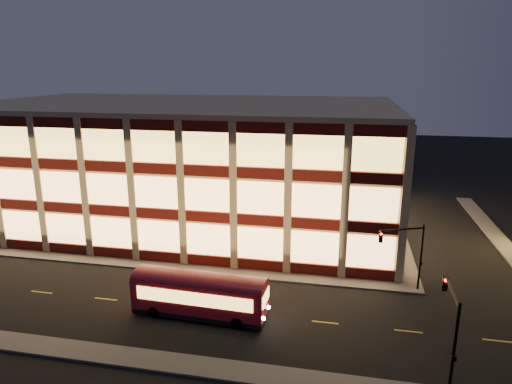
# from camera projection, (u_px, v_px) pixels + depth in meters

# --- Properties ---
(ground) EXTENTS (200.00, 200.00, 0.00)m
(ground) POSITION_uv_depth(u_px,v_px,m) (158.00, 271.00, 43.01)
(ground) COLOR black
(ground) RESTS_ON ground
(sidewalk_office_south) EXTENTS (54.00, 2.00, 0.15)m
(sidewalk_office_south) POSITION_uv_depth(u_px,v_px,m) (133.00, 263.00, 44.51)
(sidewalk_office_south) COLOR #514F4C
(sidewalk_office_south) RESTS_ON ground
(sidewalk_office_east) EXTENTS (2.00, 30.00, 0.15)m
(sidewalk_office_east) POSITION_uv_depth(u_px,v_px,m) (395.00, 227.00, 54.63)
(sidewalk_office_east) COLOR #514F4C
(sidewalk_office_east) RESTS_ON ground
(sidewalk_tower_west) EXTENTS (2.00, 30.00, 0.15)m
(sidewalk_tower_west) POSITION_uv_depth(u_px,v_px,m) (494.00, 233.00, 52.51)
(sidewalk_tower_west) COLOR #514F4C
(sidewalk_tower_west) RESTS_ON ground
(sidewalk_near) EXTENTS (100.00, 2.00, 0.15)m
(sidewalk_near) POSITION_uv_depth(u_px,v_px,m) (80.00, 351.00, 30.70)
(sidewalk_near) COLOR #514F4C
(sidewalk_near) RESTS_ON ground
(office_building) EXTENTS (50.45, 30.45, 14.50)m
(office_building) POSITION_uv_depth(u_px,v_px,m) (187.00, 160.00, 57.67)
(office_building) COLOR tan
(office_building) RESTS_ON ground
(traffic_signal_far) EXTENTS (3.79, 1.87, 6.00)m
(traffic_signal_far) POSITION_uv_depth(u_px,v_px,m) (407.00, 247.00, 37.88)
(traffic_signal_far) COLOR black
(traffic_signal_far) RESTS_ON ground
(traffic_signal_near) EXTENTS (0.32, 4.45, 6.00)m
(traffic_signal_near) POSITION_uv_depth(u_px,v_px,m) (451.00, 319.00, 26.97)
(traffic_signal_near) COLOR black
(traffic_signal_near) RESTS_ON ground
(trolley_bus) EXTENTS (10.42, 3.10, 3.50)m
(trolley_bus) POSITION_uv_depth(u_px,v_px,m) (200.00, 292.00, 34.79)
(trolley_bus) COLOR maroon
(trolley_bus) RESTS_ON ground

